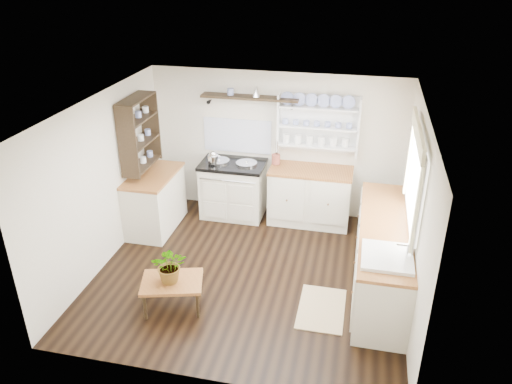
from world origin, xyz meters
TOP-DOWN VIEW (x-y plane):
  - floor at (0.00, 0.00)m, footprint 4.00×3.80m
  - wall_back at (0.00, 1.90)m, footprint 4.00×0.02m
  - wall_right at (2.00, 0.00)m, footprint 0.02×3.80m
  - wall_left at (-2.00, 0.00)m, footprint 0.02×3.80m
  - ceiling at (0.00, 0.00)m, footprint 4.00×3.80m
  - window at (1.95, 0.15)m, footprint 0.08×1.55m
  - aga_cooker at (-0.63, 1.57)m, footprint 1.02×0.71m
  - back_cabinets at (0.60, 1.60)m, footprint 1.27×0.63m
  - right_cabinets at (1.70, 0.10)m, footprint 0.62×2.43m
  - belfast_sink at (1.70, -0.65)m, footprint 0.55×0.60m
  - left_cabinets at (-1.70, 0.90)m, footprint 0.62×1.13m
  - plate_rack at (0.65, 1.86)m, footprint 1.20×0.22m
  - high_shelf at (-0.40, 1.78)m, footprint 1.50×0.29m
  - left_shelving at (-1.84, 0.90)m, footprint 0.28×0.80m
  - kettle at (-0.91, 1.45)m, footprint 0.16×0.16m
  - utensil_crock at (0.03, 1.68)m, footprint 0.13×0.13m
  - center_table at (-0.74, -0.89)m, footprint 0.82×0.68m
  - potted_plant at (-0.74, -0.89)m, footprint 0.49×0.45m
  - floor_rug at (1.03, -0.55)m, footprint 0.55×0.85m

SIDE VIEW (x-z plane):
  - floor at x=0.00m, z-range -0.01..0.01m
  - floor_rug at x=1.03m, z-range 0.00..0.02m
  - center_table at x=-0.74m, z-range 0.15..0.54m
  - right_cabinets at x=1.70m, z-range 0.01..0.91m
  - left_cabinets at x=-1.70m, z-range 0.01..0.91m
  - back_cabinets at x=0.60m, z-range 0.01..0.91m
  - aga_cooker at x=-0.63m, z-range -0.01..0.93m
  - potted_plant at x=-0.74m, z-range 0.39..0.84m
  - belfast_sink at x=1.70m, z-range 0.58..1.03m
  - utensil_crock at x=0.03m, z-range 0.91..1.07m
  - kettle at x=-0.91m, z-range 0.93..1.13m
  - wall_back at x=0.00m, z-range 0.00..2.30m
  - wall_right at x=2.00m, z-range 0.00..2.30m
  - wall_left at x=-2.00m, z-range 0.00..2.30m
  - left_shelving at x=-1.84m, z-range 1.02..2.08m
  - plate_rack at x=0.65m, z-range 1.11..2.01m
  - window at x=1.95m, z-range 0.95..2.17m
  - high_shelf at x=-0.40m, z-range 1.83..1.99m
  - ceiling at x=0.00m, z-range 2.29..2.30m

